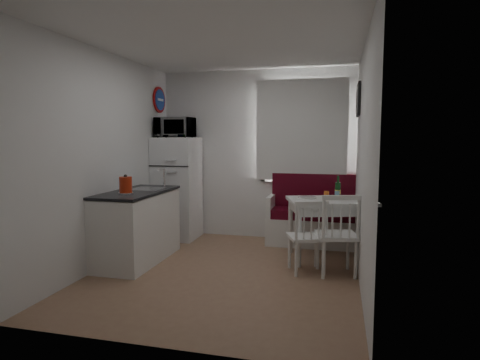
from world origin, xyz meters
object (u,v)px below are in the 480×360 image
Objects in this scene: chair_left at (306,229)px; fridge at (177,188)px; bench at (317,221)px; wine_bottle at (338,187)px; dining_table at (330,206)px; chair_right at (337,226)px; kettle at (126,185)px; kitchen_counter at (138,226)px; microwave at (175,128)px.

chair_left is 2.44m from fridge.
bench is 0.88m from wine_bottle.
fridge reaches higher than dining_table.
fridge is 2.48m from wine_bottle.
chair_right is 2.74m from fridge.
wine_bottle is at bearing 24.92° from kettle.
kettle reaches higher than chair_left.
microwave is at bearing 89.06° from kitchen_counter.
chair_right is 0.84m from wine_bottle.
kitchen_counter is 1.09× the size of dining_table.
kettle is at bearing -141.02° from bench.
kitchen_counter is 0.92× the size of bench.
bench is 6.23× the size of kettle.
kitchen_counter is 2.56m from bench.
microwave is at bearing 150.77° from dining_table.
kettle is at bearing -155.08° from wine_bottle.
kitchen_counter is 2.57× the size of chair_left.
dining_table is 2.34× the size of chair_left.
wine_bottle is (0.09, 0.10, 0.24)m from dining_table.
dining_table is 2.41m from fridge.
chair_left is 2.15m from kettle.
chair_right is 1.79× the size of wine_bottle.
fridge is at bearing 128.24° from chair_left.
bench is at bearing 3.03° from fridge.
fridge is at bearing 91.08° from kettle.
dining_table is 2.19× the size of microwave.
chair_left is (2.11, 0.00, 0.08)m from kitchen_counter.
wine_bottle is (2.40, 1.12, -0.09)m from kettle.
bench is 2.62× the size of microwave.
kitchen_counter is 5.72× the size of kettle.
kitchen_counter is at bearing 166.55° from chair_right.
microwave reaches higher than kettle.
fridge reaches higher than wine_bottle.
chair_right is at bearing -90.00° from wine_bottle.
chair_left is at bearing -29.63° from microwave.
kitchen_counter is 2.61m from wine_bottle.
microwave reaches higher than wine_bottle.
bench is 2.80× the size of chair_left.
wine_bottle is at bearing -64.25° from bench.
fridge is (0.02, 1.24, 0.33)m from kitchen_counter.
kettle is 2.65m from wine_bottle.
dining_table is (0.20, -0.69, 0.35)m from bench.
bench is at bearing 88.55° from chair_right.
fridge is (-2.14, -0.11, 0.44)m from bench.
wine_bottle is (0.34, 0.76, 0.40)m from chair_left.
bench is 1.37m from chair_left.
fridge is at bearing 149.61° from dining_table.
bench is 1.19× the size of dining_table.
fridge is 1.61m from kettle.
chair_left is 0.92m from wine_bottle.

